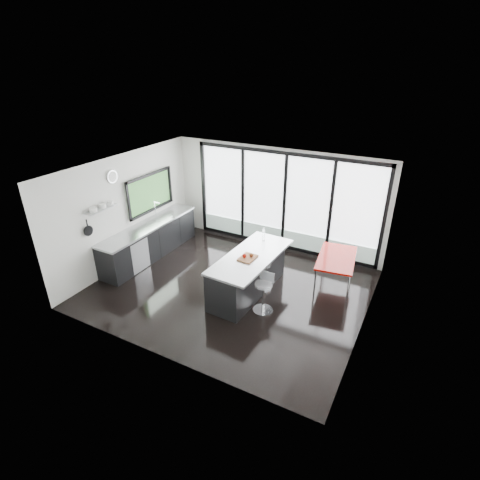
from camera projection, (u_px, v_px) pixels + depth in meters
The scene contains 11 objects.
floor at pixel (230, 288), 8.75m from camera, with size 6.00×5.00×0.00m, color black.
ceiling at pixel (229, 171), 7.51m from camera, with size 6.00×5.00×0.00m, color white.
wall_back at pixel (284, 206), 10.02m from camera, with size 6.00×0.09×2.80m.
wall_front at pixel (155, 291), 6.15m from camera, with size 6.00×0.00×2.80m, color silver.
wall_left at pixel (133, 201), 9.53m from camera, with size 0.26×5.00×2.80m.
wall_right at pixel (372, 267), 6.86m from camera, with size 0.00×5.00×2.80m, color silver.
counter_cabinets at pixel (150, 240), 9.98m from camera, with size 0.69×3.24×1.36m.
island at pixel (248, 273), 8.42m from camera, with size 1.09×2.39×1.25m.
bar_stool_near at pixel (263, 297), 7.82m from camera, with size 0.43×0.43×0.68m, color silver.
bar_stool_far at pixel (262, 276), 8.57m from camera, with size 0.43×0.43×0.69m, color silver.
red_table at pixel (335, 271), 8.69m from camera, with size 0.81×1.41×0.76m, color #8A0600.
Camera 1 is at (3.66, -6.38, 4.87)m, focal length 28.00 mm.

